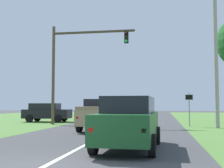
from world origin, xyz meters
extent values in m
plane|color=#424244|center=(0.00, 9.21, 0.00)|extent=(120.00, 120.00, 0.00)
cube|color=#194C23|center=(1.85, 3.51, 0.84)|extent=(2.05, 4.98, 0.96)
cube|color=black|center=(1.86, 3.75, 1.61)|extent=(1.76, 3.11, 0.59)
cube|color=red|center=(1.00, 1.10, 0.89)|extent=(0.14, 0.06, 0.12)
cube|color=red|center=(2.54, 1.05, 0.89)|extent=(0.14, 0.06, 0.12)
cylinder|color=black|center=(0.97, 5.07, 0.36)|extent=(0.25, 0.73, 0.72)
cylinder|color=black|center=(2.85, 5.00, 0.36)|extent=(0.25, 0.73, 0.72)
cylinder|color=black|center=(0.86, 2.01, 0.36)|extent=(0.25, 0.73, 0.72)
cylinder|color=black|center=(2.74, 1.95, 0.36)|extent=(0.25, 0.73, 0.72)
cube|color=tan|center=(-0.68, 11.30, 0.85)|extent=(2.16, 5.61, 0.90)
cube|color=black|center=(-0.69, 11.02, 1.63)|extent=(1.86, 2.14, 0.65)
cube|color=#8F7D56|center=(-0.70, 9.57, 1.40)|extent=(2.01, 2.15, 0.20)
cube|color=red|center=(-1.57, 8.55, 0.90)|extent=(0.14, 0.06, 0.12)
cube|color=red|center=(0.14, 8.52, 0.90)|extent=(0.14, 0.06, 0.12)
cylinder|color=black|center=(-1.70, 13.04, 0.40)|extent=(0.26, 0.80, 0.80)
cylinder|color=black|center=(0.38, 13.01, 0.40)|extent=(0.26, 0.80, 0.80)
cylinder|color=black|center=(-1.75, 9.58, 0.40)|extent=(0.26, 0.80, 0.80)
cylinder|color=black|center=(0.34, 9.55, 0.40)|extent=(0.26, 0.80, 0.80)
cylinder|color=brown|center=(-5.76, 15.77, 4.04)|extent=(0.24, 0.24, 8.09)
cube|color=#4C3D2B|center=(-2.38, 15.77, 7.49)|extent=(6.75, 0.16, 0.16)
cube|color=black|center=(0.32, 15.77, 6.94)|extent=(0.32, 0.28, 0.90)
sphere|color=black|center=(0.32, 15.62, 7.24)|extent=(0.22, 0.22, 0.22)
sphere|color=black|center=(0.32, 15.62, 6.94)|extent=(0.22, 0.22, 0.22)
sphere|color=#1ED83F|center=(0.32, 15.62, 6.64)|extent=(0.22, 0.22, 0.22)
cylinder|color=gray|center=(5.04, 15.31, 1.25)|extent=(0.08, 0.08, 2.51)
cube|color=white|center=(5.04, 15.28, 2.16)|extent=(0.60, 0.03, 0.44)
cube|color=black|center=(5.04, 15.26, 2.16)|extent=(0.52, 0.01, 0.36)
cube|color=black|center=(-7.47, 18.87, 0.75)|extent=(4.35, 1.97, 0.82)
cube|color=black|center=(-7.69, 18.86, 1.44)|extent=(2.62, 1.70, 0.57)
cube|color=red|center=(-5.33, 18.17, 0.79)|extent=(0.06, 0.14, 0.12)
cube|color=red|center=(-5.38, 19.68, 0.79)|extent=(0.06, 0.14, 0.12)
cylinder|color=black|center=(-8.78, 17.91, 0.34)|extent=(0.69, 0.24, 0.68)
cylinder|color=black|center=(-8.83, 19.76, 0.34)|extent=(0.69, 0.24, 0.68)
cylinder|color=black|center=(-6.12, 17.98, 0.34)|extent=(0.69, 0.24, 0.68)
cylinder|color=black|center=(-6.17, 19.83, 0.34)|extent=(0.69, 0.24, 0.68)
cylinder|color=#9E998E|center=(6.80, 13.98, 4.91)|extent=(0.28, 0.28, 9.82)
camera|label=1|loc=(3.06, -7.41, 1.63)|focal=47.64mm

